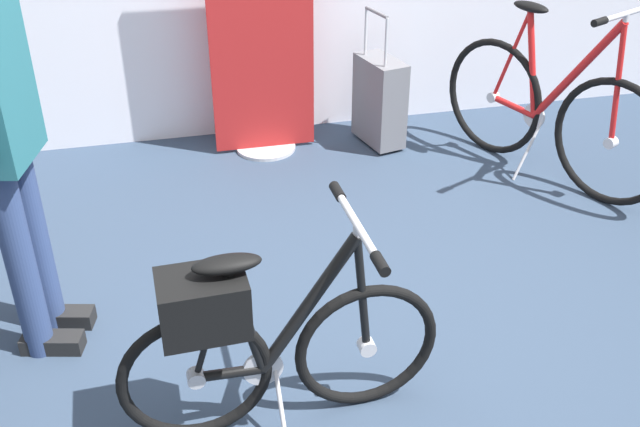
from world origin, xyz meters
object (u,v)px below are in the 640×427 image
folding_bike_foreground (260,338)px  display_bike_left (549,111)px  rolling_suitcase (380,100)px  floor_banner_stand (261,31)px

folding_bike_foreground → display_bike_left: display_bike_left is taller
display_bike_left → rolling_suitcase: size_ratio=1.63×
floor_banner_stand → folding_bike_foreground: size_ratio=1.47×
folding_bike_foreground → display_bike_left: bearing=39.1°
folding_bike_foreground → rolling_suitcase: 2.37m
folding_bike_foreground → rolling_suitcase: (1.07, 2.11, -0.10)m
folding_bike_foreground → display_bike_left: (1.86, 1.51, 0.00)m
folding_bike_foreground → display_bike_left: 2.39m
floor_banner_stand → folding_bike_foreground: floor_banner_stand is taller
folding_bike_foreground → rolling_suitcase: rolling_suitcase is taller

